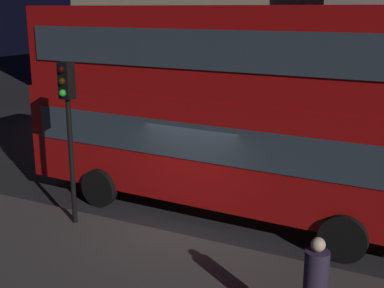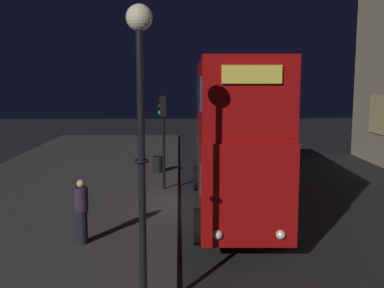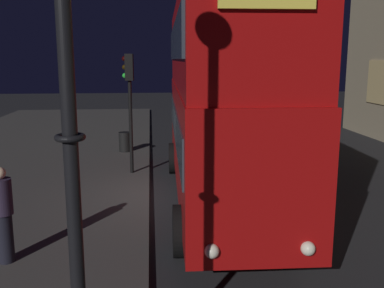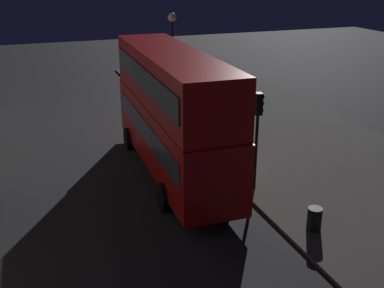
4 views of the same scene
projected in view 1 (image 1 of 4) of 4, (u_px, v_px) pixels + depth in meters
ground_plane at (190, 226)px, 12.77m from camera, size 80.00×80.00×0.00m
double_decker_bus at (218, 101)px, 13.01m from camera, size 10.84×2.98×5.31m
traffic_light_near_kerb at (68, 110)px, 12.00m from camera, size 0.34×0.37×3.94m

